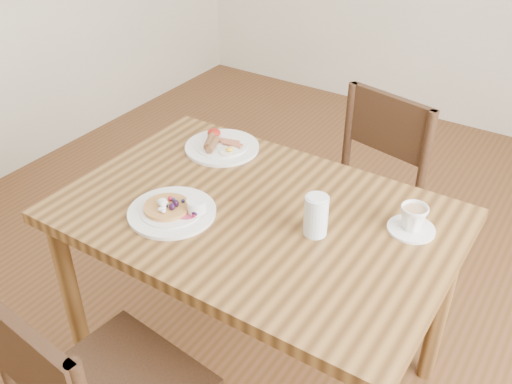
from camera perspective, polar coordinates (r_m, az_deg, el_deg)
ground at (r=2.27m, az=0.00°, el=-17.47°), size 5.00×5.00×0.00m
dining_table at (r=1.81m, az=0.00°, el=-4.44°), size 1.20×0.80×0.75m
chair_far at (r=2.33m, az=10.46°, el=-0.26°), size 0.50×0.50×0.88m
pancake_plate at (r=1.75m, az=-8.24°, el=-1.79°), size 0.27×0.27×0.06m
breakfast_plate at (r=2.09m, az=-3.53°, el=4.64°), size 0.27×0.27×0.04m
teacup_saucer at (r=1.72m, az=15.40°, el=-2.71°), size 0.14×0.14×0.08m
water_glass at (r=1.64m, az=6.02°, el=-2.36°), size 0.07×0.07×0.12m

